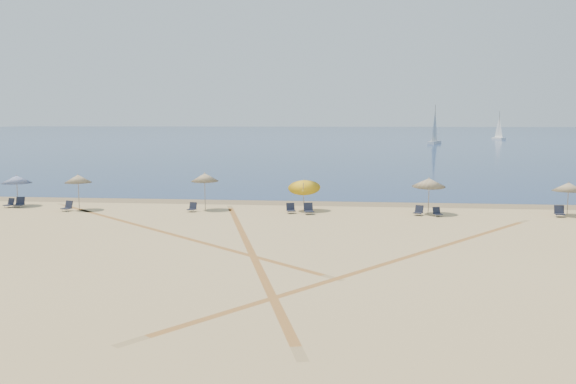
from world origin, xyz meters
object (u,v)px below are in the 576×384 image
Objects in this scene: umbrella_0 at (17,179)px; chair_1 at (20,203)px; umbrella_4 at (429,182)px; chair_0 at (10,203)px; umbrella_5 at (569,187)px; chair_5 at (309,209)px; sailboat_1 at (435,132)px; chair_6 at (419,211)px; chair_8 at (559,212)px; chair_2 at (67,207)px; umbrella_2 at (205,177)px; umbrella_3 at (304,184)px; chair_3 at (192,208)px; umbrella_1 at (78,179)px; sailboat_0 at (499,131)px; chair_4 at (291,209)px; chair_7 at (437,212)px.

umbrella_0 reaches higher than chair_1.
umbrella_4 is 29.44m from chair_0.
chair_5 is (-16.87, -1.16, -1.57)m from umbrella_5.
chair_6 is at bearing -74.09° from sailboat_1.
chair_8 is at bearing -140.79° from umbrella_5.
chair_6 is at bearing 17.73° from chair_2.
umbrella_2 is 1.04× the size of umbrella_3.
umbrella_1 is at bearing -169.77° from chair_3.
umbrella_0 is at bearing 165.91° from umbrella_1.
chair_6 is 9.00m from chair_8.
umbrella_4 is at bearing -121.46° from sailboat_0.
umbrella_2 is 6.45m from chair_4.
chair_1 is at bearing -178.75° from umbrella_2.
umbrella_0 is 0.90× the size of umbrella_3.
sailboat_1 is (5.69, 112.97, 0.99)m from umbrella_5.
umbrella_4 is 0.30× the size of sailboat_0.
umbrella_5 reaches higher than chair_5.
sailboat_1 reaches higher than chair_3.
chair_1 is 0.08× the size of sailboat_1.
umbrella_4 is 1.11× the size of umbrella_5.
chair_2 is (-33.46, -1.60, -1.59)m from umbrella_5.
umbrella_1 reaches higher than umbrella_5.
chair_4 is (-18.10, -0.91, -1.60)m from umbrella_5.
chair_7 is at bearing -2.97° from umbrella_0.
sailboat_0 is at bearing 99.00° from chair_6.
chair_2 is 23.81m from chair_6.
chair_4 is at bearing -124.68° from sailboat_0.
umbrella_5 is 9.83m from chair_6.
umbrella_1 is 5.80m from chair_0.
umbrella_0 is 13.48m from chair_3.
umbrella_4 is 151.74m from sailboat_0.
chair_8 is (32.80, 1.06, 0.02)m from chair_2.
umbrella_4 is 3.24× the size of chair_0.
chair_7 is at bearing -63.64° from umbrella_4.
chair_0 is 1.08× the size of chair_7.
chair_8 is (16.64, -0.78, -1.53)m from umbrella_3.
chair_4 is at bearing -124.78° from umbrella_3.
umbrella_0 is 28.59m from chair_6.
umbrella_5 is at bearing -5.87° from chair_1.
umbrella_0 is at bearing 178.57° from umbrella_2.
chair_1 is 0.91× the size of chair_5.
umbrella_3 is 1.13× the size of umbrella_5.
chair_0 reaches higher than chair_6.
chair_2 is at bearing -176.90° from umbrella_4.
umbrella_1 is at bearing -175.47° from umbrella_3.
chair_1 is at bearing -131.39° from sailboat_0.
chair_8 reaches higher than chair_4.
umbrella_2 reaches higher than chair_1.
chair_2 is 0.08× the size of sailboat_1.
chair_2 is 1.04× the size of chair_8.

